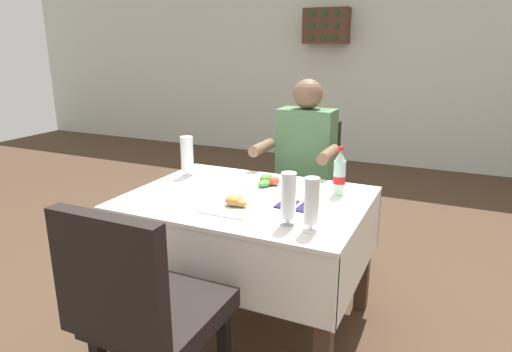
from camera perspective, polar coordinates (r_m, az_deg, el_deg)
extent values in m
plane|color=#473323|center=(2.65, -3.85, -17.09)|extent=(11.00, 11.00, 0.00)
cube|color=silver|center=(5.87, 14.77, 15.41)|extent=(11.00, 0.12, 2.84)
cube|color=white|center=(2.28, -1.06, -2.81)|extent=(1.19, 0.90, 0.02)
cube|color=white|center=(1.99, -6.66, -11.19)|extent=(1.19, 0.02, 0.32)
cube|color=white|center=(2.72, 3.02, -3.44)|extent=(1.19, 0.02, 0.32)
cube|color=white|center=(2.63, -12.63, -4.49)|extent=(0.02, 0.90, 0.32)
cube|color=white|center=(2.17, 13.20, -9.11)|extent=(0.02, 0.90, 0.32)
cube|color=#472D1E|center=(2.41, -17.00, -11.82)|extent=(0.07, 0.07, 0.70)
cube|color=#472D1E|center=(1.95, 8.71, -18.55)|extent=(0.07, 0.07, 0.70)
cube|color=#472D1E|center=(2.97, -7.07, -5.74)|extent=(0.07, 0.07, 0.70)
cube|color=#472D1E|center=(2.61, 13.61, -9.33)|extent=(0.07, 0.07, 0.70)
cube|color=black|center=(3.01, 5.20, -2.56)|extent=(0.44, 0.44, 0.08)
cube|color=black|center=(3.16, 6.86, 3.24)|extent=(0.42, 0.06, 0.44)
cube|color=black|center=(3.01, 0.89, -7.86)|extent=(0.04, 0.04, 0.45)
cube|color=black|center=(2.91, 7.11, -8.95)|extent=(0.04, 0.04, 0.45)
cube|color=black|center=(3.30, 3.30, -5.66)|extent=(0.04, 0.04, 0.45)
cube|color=black|center=(3.20, 9.00, -6.55)|extent=(0.04, 0.04, 0.45)
cube|color=black|center=(1.80, -11.92, -16.61)|extent=(0.44, 0.44, 0.08)
cube|color=black|center=(1.51, -18.27, -12.58)|extent=(0.42, 0.06, 0.44)
cube|color=black|center=(2.15, -12.51, -19.20)|extent=(0.04, 0.04, 0.45)
cylinder|color=#282D42|center=(2.94, 3.04, -8.52)|extent=(0.10, 0.10, 0.45)
cylinder|color=#282D42|center=(2.89, 6.02, -9.05)|extent=(0.10, 0.10, 0.45)
cube|color=#282D42|center=(2.95, 5.74, -2.53)|extent=(0.34, 0.36, 0.12)
cube|color=#4C754C|center=(2.94, 6.43, 3.66)|extent=(0.36, 0.20, 0.50)
sphere|color=brown|center=(2.88, 6.64, 10.36)|extent=(0.19, 0.19, 0.19)
cylinder|color=brown|center=(2.80, 0.75, 3.65)|extent=(0.07, 0.26, 0.07)
cylinder|color=brown|center=(2.66, 9.25, 2.75)|extent=(0.07, 0.26, 0.07)
cube|color=white|center=(2.11, -2.95, -3.95)|extent=(0.25, 0.25, 0.01)
ellipsoid|color=#C14C33|center=(2.11, -2.36, -3.20)|extent=(0.06, 0.08, 0.04)
ellipsoid|color=#B77A38|center=(2.10, -2.27, -3.37)|extent=(0.11, 0.08, 0.04)
ellipsoid|color=#B77A38|center=(2.11, -2.79, -3.08)|extent=(0.12, 0.12, 0.05)
cube|color=white|center=(2.44, 1.10, -1.15)|extent=(0.23, 0.23, 0.01)
ellipsoid|color=#4C8E38|center=(2.43, 1.31, -0.35)|extent=(0.08, 0.10, 0.05)
ellipsoid|color=#4C8E38|center=(2.39, 1.10, -0.92)|extent=(0.07, 0.10, 0.03)
ellipsoid|color=#C14C33|center=(2.41, 2.28, -0.62)|extent=(0.08, 0.08, 0.05)
cylinder|color=white|center=(1.87, 6.98, -6.91)|extent=(0.07, 0.07, 0.01)
cylinder|color=white|center=(1.86, 6.99, -6.40)|extent=(0.02, 0.02, 0.03)
cylinder|color=white|center=(1.82, 7.12, -3.15)|extent=(0.06, 0.06, 0.19)
cylinder|color=gold|center=(1.83, 7.09, -3.83)|extent=(0.06, 0.06, 0.15)
cylinder|color=white|center=(2.66, -8.68, 0.07)|extent=(0.07, 0.07, 0.01)
cylinder|color=white|center=(2.65, -8.70, 0.44)|extent=(0.02, 0.02, 0.03)
cylinder|color=white|center=(2.62, -8.80, 2.86)|extent=(0.07, 0.07, 0.20)
cylinder|color=#C68928|center=(2.63, -8.79, 2.51)|extent=(0.07, 0.07, 0.17)
cylinder|color=white|center=(1.92, 4.09, -6.25)|extent=(0.07, 0.07, 0.01)
cylinder|color=white|center=(1.91, 4.10, -5.75)|extent=(0.02, 0.02, 0.03)
cylinder|color=white|center=(1.87, 4.17, -2.50)|extent=(0.06, 0.06, 0.20)
cylinder|color=black|center=(1.88, 4.16, -3.34)|extent=(0.06, 0.06, 0.14)
cylinder|color=silver|center=(2.31, 10.58, -0.24)|extent=(0.06, 0.06, 0.18)
cylinder|color=red|center=(2.31, 10.57, -0.45)|extent=(0.06, 0.06, 0.04)
cone|color=silver|center=(2.28, 10.73, 2.59)|extent=(0.06, 0.06, 0.05)
cylinder|color=red|center=(2.27, 10.78, 3.46)|extent=(0.03, 0.03, 0.02)
cube|color=#231E4C|center=(2.14, 5.02, -3.80)|extent=(0.17, 0.14, 0.01)
cube|color=silver|center=(2.14, 4.58, -3.55)|extent=(0.02, 0.19, 0.01)
cube|color=silver|center=(2.13, 5.48, -3.69)|extent=(0.02, 0.19, 0.01)
cube|color=#472D1E|center=(5.85, 8.96, 18.40)|extent=(0.56, 0.20, 0.42)
cylinder|color=#193D1E|center=(5.85, 7.31, 17.09)|extent=(0.06, 0.14, 0.06)
cylinder|color=#193D1E|center=(5.81, 8.78, 17.04)|extent=(0.06, 0.14, 0.06)
cylinder|color=#193D1E|center=(5.77, 10.28, 16.98)|extent=(0.06, 0.14, 0.06)
cylinder|color=#193D1E|center=(5.86, 7.36, 18.46)|extent=(0.06, 0.14, 0.06)
cylinder|color=#193D1E|center=(5.81, 8.85, 18.42)|extent=(0.06, 0.14, 0.06)
cylinder|color=#193D1E|center=(5.77, 10.35, 18.37)|extent=(0.06, 0.14, 0.06)
cylinder|color=#193D1E|center=(5.86, 7.41, 19.83)|extent=(0.06, 0.14, 0.06)
cylinder|color=#193D1E|center=(5.82, 8.91, 19.80)|extent=(0.06, 0.14, 0.06)
cylinder|color=#193D1E|center=(5.78, 10.42, 19.76)|extent=(0.06, 0.14, 0.06)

